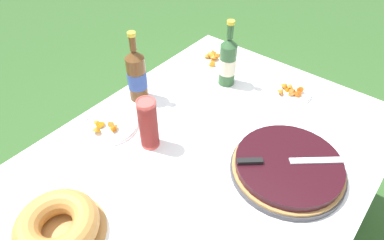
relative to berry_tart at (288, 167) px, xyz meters
The scene contains 11 objects.
garden_table 0.31m from the berry_tart, 110.53° to the left, with size 1.49×1.11×0.66m.
tablecloth 0.30m from the berry_tart, 110.53° to the left, with size 1.50×1.12×0.10m.
berry_tart is the anchor object (origin of this frame).
serving_knife 0.05m from the berry_tart, 130.64° to the left, with size 0.26×0.30×0.01m.
bundt_cake 0.78m from the berry_tart, 146.84° to the left, with size 0.28×0.28×0.09m.
cup_stack 0.53m from the berry_tart, 113.17° to the left, with size 0.07×0.07×0.21m.
cider_bottle_green 0.59m from the berry_tart, 56.70° to the left, with size 0.08×0.08×0.32m.
cider_bottle_amber 0.73m from the berry_tart, 91.92° to the left, with size 0.09×0.09×0.33m.
snack_plate_left 0.77m from the berry_tart, 56.12° to the left, with size 0.22×0.22×0.06m.
snack_plate_right 0.48m from the berry_tart, 25.44° to the left, with size 0.20×0.20×0.05m.
snack_plate_far 0.72m from the berry_tart, 109.78° to the left, with size 0.23×0.23×0.05m.
Camera 1 is at (-0.73, -0.51, 1.63)m, focal length 32.00 mm.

